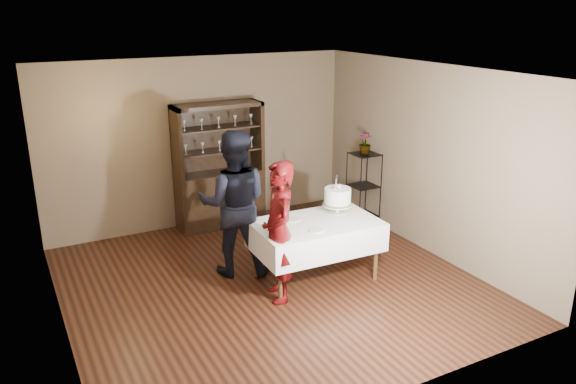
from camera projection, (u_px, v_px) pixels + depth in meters
name	position (u px, v px, depth m)	size (l,w,h in m)	color
floor	(271.00, 283.00, 7.29)	(5.00, 5.00, 0.00)	black
ceiling	(268.00, 72.00, 6.43)	(5.00, 5.00, 0.00)	silver
back_wall	(201.00, 142.00, 8.96)	(5.00, 0.02, 2.70)	brown
wall_left	(51.00, 219.00, 5.75)	(0.02, 5.00, 2.70)	brown
wall_right	(427.00, 159.00, 7.97)	(0.02, 5.00, 2.70)	brown
china_hutch	(220.00, 186.00, 9.05)	(1.40, 0.48, 2.00)	black
plant_etagere	(363.00, 186.00, 9.10)	(0.42, 0.42, 1.20)	black
cake_table	(316.00, 235.00, 7.24)	(1.63, 1.03, 0.80)	white
woman	(279.00, 232.00, 6.67)	(0.63, 0.42, 1.74)	#3A0506
man	(234.00, 203.00, 7.31)	(0.95, 0.74, 1.95)	black
cake	(338.00, 198.00, 7.42)	(0.46, 0.46, 0.54)	silver
plate_near	(316.00, 230.00, 6.89)	(0.18, 0.18, 0.01)	silver
plate_far	(293.00, 220.00, 7.23)	(0.18, 0.18, 0.01)	silver
potted_plant	(365.00, 143.00, 8.88)	(0.19, 0.19, 0.34)	#4D7035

